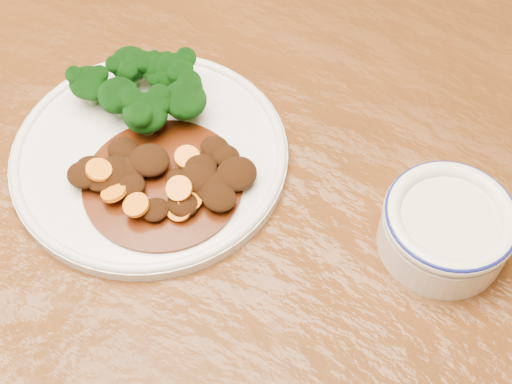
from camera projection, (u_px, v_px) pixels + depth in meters
The scene contains 5 objects.
dining_table at pixel (113, 198), 0.80m from camera, with size 1.52×0.93×0.75m.
dinner_plate at pixel (150, 154), 0.72m from camera, with size 0.28×0.28×0.02m.
broccoli_florets at pixel (144, 87), 0.73m from camera, with size 0.14×0.11×0.05m.
mince_stew at pixel (163, 175), 0.69m from camera, with size 0.16×0.16×0.03m.
dip_bowl at pixel (447, 227), 0.65m from camera, with size 0.12×0.12×0.05m.
Camera 1 is at (0.38, -0.29, 1.33)m, focal length 50.00 mm.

